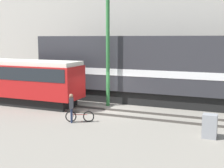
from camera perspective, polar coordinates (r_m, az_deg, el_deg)
name	(u,v)px	position (r m, az deg, el deg)	size (l,w,h in m)	color
ground_plane	(107,110)	(21.64, -0.97, -4.75)	(120.00, 120.00, 0.00)	gray
track_near	(102,111)	(20.93, -1.84, -5.01)	(60.00, 1.50, 0.14)	#47423D
track_far	(124,100)	(24.71, 2.21, -2.93)	(60.00, 1.51, 0.14)	#47423D
building_backdrop	(152,20)	(31.48, 7.25, 11.61)	(49.48, 6.00, 13.43)	#B7B2A8
freight_locomotive	(149,68)	(23.72, 6.71, 2.87)	(17.55, 3.04, 5.68)	black
streetcar	(23,79)	(23.98, -16.01, 0.81)	(9.14, 2.54, 3.31)	black
bicycle	(80,116)	(18.61, -5.91, -5.92)	(1.60, 0.78, 0.73)	black
person	(71,105)	(18.36, -7.44, -3.86)	(0.34, 0.42, 1.72)	#232D4C
utility_pole_left	(108,44)	(22.47, -0.77, 7.27)	(0.27, 0.27, 8.96)	#2D7238
signal_box	(210,126)	(16.32, 17.44, -7.36)	(0.70, 0.60, 1.20)	gray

